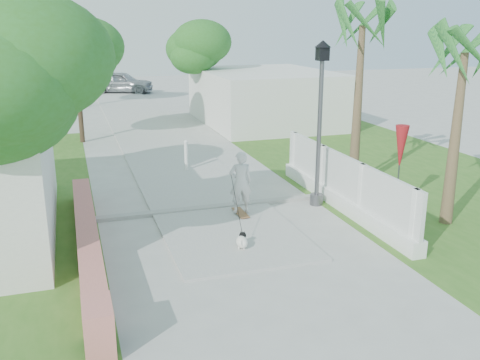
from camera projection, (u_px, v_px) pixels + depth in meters
name	position (u px, v px, depth m)	size (l,w,h in m)	color
ground	(302.00, 322.00, 9.02)	(90.00, 90.00, 0.00)	#B7B7B2
path_strip	(141.00, 122.00, 27.28)	(3.20, 36.00, 0.06)	#B7B7B2
curb	(211.00, 208.00, 14.48)	(6.50, 0.25, 0.10)	#999993
grass_right	(393.00, 170.00, 18.38)	(8.00, 20.00, 0.01)	#386821
pink_wall	(89.00, 248.00, 11.21)	(0.45, 8.20, 0.80)	#D87C6E
lattice_fence	(342.00, 189.00, 14.43)	(0.35, 7.00, 1.50)	white
building_right	(265.00, 97.00, 26.86)	(6.00, 8.00, 2.60)	silver
street_lamp	(320.00, 118.00, 14.21)	(0.44, 0.44, 4.44)	#59595E
bollard	(186.00, 155.00, 18.05)	(0.14, 0.14, 1.09)	white
patio_umbrella	(401.00, 148.00, 14.07)	(0.36, 0.36, 2.30)	#59595E
tree_left_near	(4.00, 84.00, 9.35)	(3.60, 3.60, 5.28)	#4C3826
tree_path_left	(75.00, 50.00, 21.66)	(3.40, 3.40, 5.23)	#4C3826
tree_path_right	(201.00, 51.00, 27.23)	(3.00, 3.00, 4.79)	#4C3826
tree_path_far	(75.00, 42.00, 30.86)	(3.20, 3.20, 5.17)	#4C3826
palm_far	(362.00, 37.00, 15.05)	(1.80, 1.80, 5.30)	brown
palm_near	(464.00, 63.00, 12.42)	(1.80, 1.80, 4.70)	brown
skateboarder	(237.00, 195.00, 13.15)	(0.96, 2.35, 1.73)	brown
dog	(242.00, 241.00, 11.87)	(0.38, 0.52, 0.37)	white
parked_car	(121.00, 82.00, 38.53)	(1.85, 4.60, 1.57)	#979A9E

